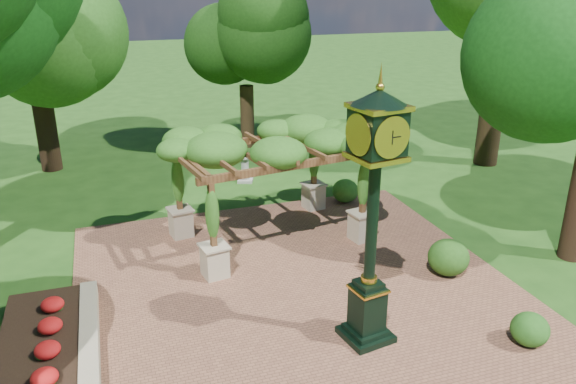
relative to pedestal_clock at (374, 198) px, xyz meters
name	(u,v)px	position (x,y,z in m)	size (l,w,h in m)	color
ground	(326,333)	(-0.67, 0.43, -3.06)	(120.00, 120.00, 0.00)	#1E4714
brick_plaza	(309,307)	(-0.67, 1.43, -3.04)	(10.00, 12.00, 0.04)	brown
border_wall	(90,355)	(-5.27, 0.93, -2.86)	(0.35, 5.00, 0.40)	#C6B793
flower_bed	(38,366)	(-6.17, 0.93, -2.88)	(1.50, 5.00, 0.36)	red
pedestal_clock	(374,198)	(0.00, 0.00, 0.00)	(1.17, 1.17, 5.13)	black
pergola	(270,150)	(-0.47, 5.08, -0.48)	(5.45, 3.93, 3.14)	#BFAF8E
sundial	(245,171)	(0.03, 9.88, -2.65)	(0.67, 0.67, 0.94)	#9C9C94
shrub_front	(530,329)	(2.96, -1.21, -2.69)	(0.74, 0.74, 0.67)	#225518
shrub_mid	(448,257)	(3.04, 1.74, -2.58)	(0.99, 0.99, 0.89)	#224C15
shrub_back	(345,191)	(2.59, 6.88, -2.65)	(0.84, 0.84, 0.76)	#2D651D
tree_west_far	(26,2)	(-6.61, 13.55, 2.97)	(4.29, 4.29, 8.82)	black
tree_north	(245,36)	(1.26, 14.23, 1.58)	(3.47, 3.47, 6.78)	#362715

